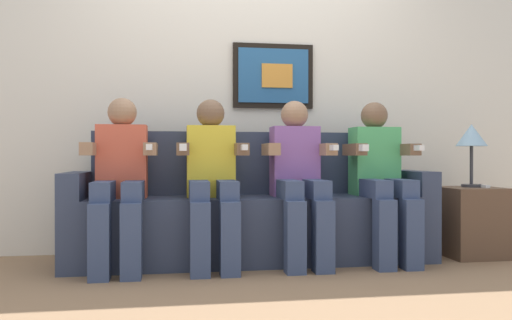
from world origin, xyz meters
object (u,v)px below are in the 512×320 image
(couch, at_px, (252,215))
(person_left_center, at_px, (212,174))
(person_leftmost, at_px, (120,175))
(side_table_right, at_px, (471,222))
(table_lamp, at_px, (471,138))
(person_rightmost, at_px, (381,173))
(spare_remote_on_table, at_px, (483,186))
(person_right_center, at_px, (299,174))

(couch, height_order, person_left_center, person_left_center)
(person_leftmost, distance_m, side_table_right, 2.49)
(person_leftmost, xyz_separation_m, table_lamp, (2.48, 0.09, 0.25))
(person_rightmost, height_order, spare_remote_on_table, person_rightmost)
(person_right_center, bearing_deg, spare_remote_on_table, 1.69)
(side_table_right, height_order, spare_remote_on_table, spare_remote_on_table)
(couch, bearing_deg, person_rightmost, -10.94)
(person_leftmost, height_order, side_table_right, person_leftmost)
(table_lamp, distance_m, spare_remote_on_table, 0.36)
(person_left_center, relative_size, person_right_center, 1.00)
(spare_remote_on_table, bearing_deg, person_rightmost, -177.03)
(person_rightmost, relative_size, spare_remote_on_table, 8.54)
(side_table_right, bearing_deg, person_left_center, -178.13)
(person_leftmost, bearing_deg, person_right_center, 0.00)
(person_left_center, distance_m, side_table_right, 1.92)
(spare_remote_on_table, bearing_deg, person_leftmost, -179.08)
(couch, distance_m, person_right_center, 0.45)
(side_table_right, relative_size, spare_remote_on_table, 3.85)
(person_leftmost, relative_size, table_lamp, 2.41)
(person_leftmost, height_order, table_lamp, person_leftmost)
(couch, bearing_deg, spare_remote_on_table, -4.39)
(person_leftmost, bearing_deg, table_lamp, 2.16)
(person_rightmost, bearing_deg, person_leftmost, 179.98)
(person_right_center, xyz_separation_m, table_lamp, (1.32, 0.09, 0.25))
(person_right_center, xyz_separation_m, person_rightmost, (0.58, -0.00, 0.00))
(person_leftmost, xyz_separation_m, spare_remote_on_table, (2.54, 0.04, -0.10))
(person_left_center, relative_size, table_lamp, 2.41)
(couch, xyz_separation_m, person_left_center, (-0.29, -0.17, 0.29))
(person_right_center, bearing_deg, person_left_center, -179.95)
(person_left_center, bearing_deg, person_leftmost, 179.95)
(person_rightmost, xyz_separation_m, spare_remote_on_table, (0.79, 0.04, -0.10))
(couch, distance_m, person_leftmost, 0.94)
(person_rightmost, distance_m, side_table_right, 0.80)
(person_right_center, bearing_deg, person_rightmost, -0.05)
(person_rightmost, bearing_deg, couch, 169.06)
(couch, height_order, table_lamp, table_lamp)
(side_table_right, height_order, table_lamp, table_lamp)
(person_left_center, bearing_deg, person_right_center, 0.05)
(person_right_center, height_order, table_lamp, person_right_center)
(couch, relative_size, side_table_right, 4.96)
(person_right_center, relative_size, side_table_right, 2.22)
(person_left_center, distance_m, spare_remote_on_table, 1.96)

